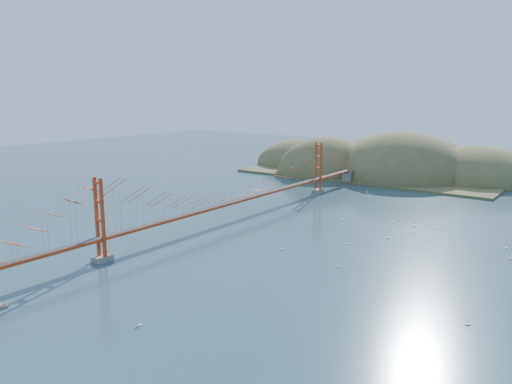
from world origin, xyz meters
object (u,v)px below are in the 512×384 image
Objects in this scene: sailboat_1 at (415,225)px; sailboat_0 at (347,243)px; bridge at (238,181)px; sailboat_2 at (339,266)px.

sailboat_0 is (-4.73, -16.95, -0.01)m from sailboat_1.
bridge is at bearing -153.93° from sailboat_1.
sailboat_2 is (-1.05, -26.77, -0.01)m from sailboat_1.
sailboat_1 is at bearing 87.75° from sailboat_2.
sailboat_0 is 10.48m from sailboat_2.
bridge is at bearing 154.84° from sailboat_2.
sailboat_1 reaches higher than sailboat_2.
bridge is at bearing 172.69° from sailboat_0.
sailboat_2 is at bearing -92.25° from sailboat_1.
sailboat_1 is at bearing 26.07° from bridge.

